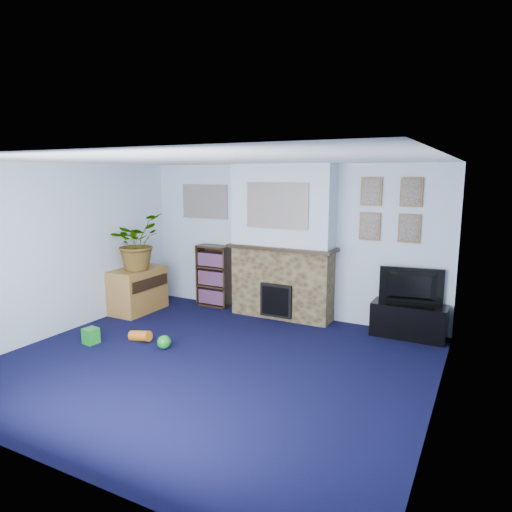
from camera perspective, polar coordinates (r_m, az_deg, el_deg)
The scene contains 26 objects.
floor at distance 5.67m, azimuth -5.54°, elevation -13.16°, with size 5.00×4.50×0.01m, color black.
ceiling at distance 5.21m, azimuth -6.00°, elevation 11.87°, with size 5.00×4.50×0.01m, color white.
wall_back at distance 7.27m, azimuth 3.97°, elevation 1.91°, with size 5.00×0.04×2.40m, color silver.
wall_front at distance 3.70m, azimuth -25.33°, elevation -7.17°, with size 5.00×0.04×2.40m, color silver.
wall_left at distance 6.98m, azimuth -23.22°, elevation 0.77°, with size 0.04×4.50×2.40m, color silver.
wall_right at distance 4.49m, azimuth 22.12°, elevation -3.99°, with size 0.04×4.50×2.40m, color silver.
chimney_breast at distance 7.09m, azimuth 3.31°, elevation 1.57°, with size 1.72×0.50×2.40m.
collage_main at distance 6.83m, azimuth 2.63°, elevation 6.29°, with size 1.00×0.03×0.68m, color gray.
collage_left at distance 7.94m, azimuth -6.41°, elevation 6.77°, with size 0.90×0.03×0.58m, color gray.
portrait_tl at distance 6.77m, azimuth 14.22°, elevation 7.82°, with size 0.30×0.03×0.40m, color brown.
portrait_tr at distance 6.66m, azimuth 18.87°, elevation 7.56°, with size 0.30×0.03×0.40m, color brown.
portrait_bl at distance 6.80m, azimuth 14.04°, elevation 3.61°, with size 0.30×0.03×0.40m, color brown.
portrait_br at distance 6.70m, azimuth 18.62°, elevation 3.29°, with size 0.30×0.03×0.40m, color brown.
tv_stand at distance 6.75m, azimuth 18.54°, elevation -7.74°, with size 1.00×0.42×0.47m, color black.
television at distance 6.64m, azimuth 18.81°, elevation -3.61°, with size 0.86×0.11×0.49m, color black.
bookshelf at distance 7.88m, azimuth -5.23°, elevation -2.64°, with size 0.58×0.28×1.05m.
sideboard at distance 7.80m, azimuth -14.53°, elevation -4.20°, with size 0.51×0.93×0.72m, color olive.
potted_plant at distance 7.57m, azimuth -14.78°, elevation 1.68°, with size 0.81×0.70×0.90m, color #26661E.
mantel_clock at distance 7.05m, azimuth 3.06°, elevation 1.82°, with size 0.09×0.05×0.12m, color gold.
mantel_candle at distance 6.91m, azimuth 5.61°, elevation 1.71°, with size 0.05×0.05×0.15m, color #B2BFC6.
mantel_teddy at distance 7.27m, azimuth -0.67°, elevation 2.06°, with size 0.12×0.12×0.12m, color gray.
mantel_can at distance 6.77m, azimuth 8.88°, elevation 1.29°, with size 0.05×0.05×0.11m, color #198C26.
green_crate at distance 7.70m, azimuth -15.80°, elevation -6.05°, with size 0.37×0.30×0.30m, color #198C26.
toy_ball at distance 6.15m, azimuth -11.41°, elevation -10.51°, with size 0.18×0.18×0.18m, color #198C26.
toy_block at distance 6.59m, azimuth -19.95°, elevation -9.33°, with size 0.17×0.17×0.21m, color #198C26.
toy_tube at distance 6.50m, azimuth -14.26°, elevation -9.66°, with size 0.15×0.15×0.31m, color orange.
Camera 1 is at (2.86, -4.35, 2.24)m, focal length 32.00 mm.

